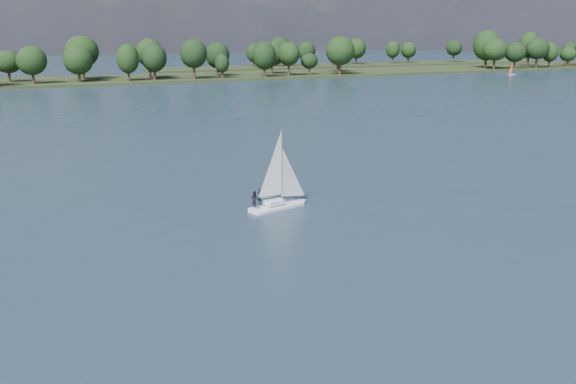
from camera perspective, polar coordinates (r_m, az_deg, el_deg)
name	(u,v)px	position (r m, az deg, el deg)	size (l,w,h in m)	color
ground	(83,129)	(121.85, -17.80, 5.36)	(700.00, 700.00, 0.00)	#233342
far_shore	(31,83)	(232.73, -21.85, 8.95)	(660.00, 40.00, 1.50)	black
far_shore_back	(363,65)	(330.90, 6.70, 11.13)	(220.00, 30.00, 1.40)	black
sailboat	(276,186)	(63.56, -1.05, 0.54)	(6.55, 3.33, 8.31)	white
dinghy_orange	(512,72)	(273.64, 19.28, 10.06)	(3.20, 1.41, 5.01)	white
treeline	(40,59)	(228.55, -21.19, 11.00)	(562.94, 74.11, 18.72)	black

